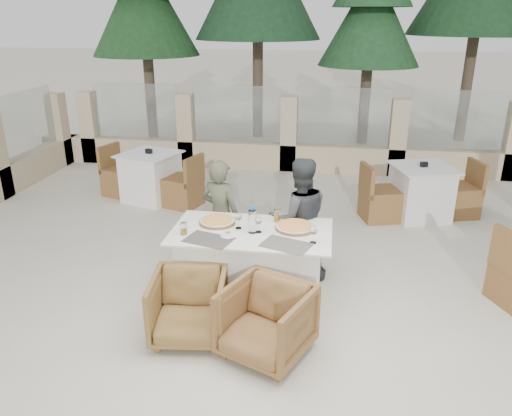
# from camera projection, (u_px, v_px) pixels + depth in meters

# --- Properties ---
(ground) EXTENTS (80.00, 80.00, 0.00)m
(ground) POSITION_uv_depth(u_px,v_px,m) (246.00, 299.00, 5.24)
(ground) COLOR beige
(ground) RESTS_ON ground
(sand_patch) EXTENTS (30.00, 16.00, 0.01)m
(sand_patch) POSITION_uv_depth(u_px,v_px,m) (311.00, 97.00, 18.14)
(sand_patch) COLOR beige
(sand_patch) RESTS_ON ground
(perimeter_wall_far) EXTENTS (10.00, 0.34, 1.60)m
(perimeter_wall_far) POSITION_uv_depth(u_px,v_px,m) (289.00, 128.00, 9.37)
(perimeter_wall_far) COLOR beige
(perimeter_wall_far) RESTS_ON ground
(pine_far_left) EXTENTS (2.42, 2.42, 5.50)m
(pine_far_left) POSITION_uv_depth(u_px,v_px,m) (145.00, 17.00, 11.19)
(pine_far_left) COLOR #1E4720
(pine_far_left) RESTS_ON ground
(pine_centre) EXTENTS (2.20, 2.20, 5.00)m
(pine_centre) POSITION_uv_depth(u_px,v_px,m) (370.00, 30.00, 10.76)
(pine_centre) COLOR #214F28
(pine_centre) RESTS_ON ground
(dining_table) EXTENTS (1.60, 0.90, 0.77)m
(dining_table) POSITION_uv_depth(u_px,v_px,m) (252.00, 265.00, 5.14)
(dining_table) COLOR white
(dining_table) RESTS_ON ground
(placemat_near_left) EXTENTS (0.52, 0.41, 0.00)m
(placemat_near_left) POSITION_uv_depth(u_px,v_px,m) (209.00, 240.00, 4.79)
(placemat_near_left) COLOR #504A45
(placemat_near_left) RESTS_ON dining_table
(placemat_near_right) EXTENTS (0.53, 0.43, 0.00)m
(placemat_near_right) POSITION_uv_depth(u_px,v_px,m) (286.00, 245.00, 4.68)
(placemat_near_right) COLOR #615D53
(placemat_near_right) RESTS_ON dining_table
(pizza_left) EXTENTS (0.43, 0.43, 0.05)m
(pizza_left) POSITION_uv_depth(u_px,v_px,m) (217.00, 221.00, 5.17)
(pizza_left) COLOR orange
(pizza_left) RESTS_ON dining_table
(pizza_right) EXTENTS (0.50, 0.50, 0.05)m
(pizza_right) POSITION_uv_depth(u_px,v_px,m) (295.00, 227.00, 5.03)
(pizza_right) COLOR orange
(pizza_right) RESTS_ON dining_table
(water_bottle) EXTENTS (0.11, 0.11, 0.28)m
(water_bottle) POSITION_uv_depth(u_px,v_px,m) (252.00, 219.00, 4.91)
(water_bottle) COLOR #BEE4F9
(water_bottle) RESTS_ON dining_table
(wine_glass_centre) EXTENTS (0.10, 0.10, 0.18)m
(wine_glass_centre) POSITION_uv_depth(u_px,v_px,m) (238.00, 220.00, 5.02)
(wine_glass_centre) COLOR silver
(wine_glass_centre) RESTS_ON dining_table
(wine_glass_near) EXTENTS (0.10, 0.10, 0.18)m
(wine_glass_near) POSITION_uv_depth(u_px,v_px,m) (258.00, 224.00, 4.93)
(wine_glass_near) COLOR white
(wine_glass_near) RESTS_ON dining_table
(wine_glass_corner) EXTENTS (0.09, 0.09, 0.18)m
(wine_glass_corner) POSITION_uv_depth(u_px,v_px,m) (314.00, 234.00, 4.70)
(wine_glass_corner) COLOR white
(wine_glass_corner) RESTS_ON dining_table
(beer_glass_left) EXTENTS (0.07, 0.07, 0.13)m
(beer_glass_left) POSITION_uv_depth(u_px,v_px,m) (184.00, 229.00, 4.89)
(beer_glass_left) COLOR #C58A1B
(beer_glass_left) RESTS_ON dining_table
(beer_glass_right) EXTENTS (0.09, 0.09, 0.14)m
(beer_glass_right) POSITION_uv_depth(u_px,v_px,m) (277.00, 215.00, 5.20)
(beer_glass_right) COLOR orange
(beer_glass_right) RESTS_ON dining_table
(olive_dish) EXTENTS (0.14, 0.14, 0.04)m
(olive_dish) POSITION_uv_depth(u_px,v_px,m) (228.00, 234.00, 4.87)
(olive_dish) COLOR white
(olive_dish) RESTS_ON dining_table
(armchair_far_left) EXTENTS (0.66, 0.67, 0.56)m
(armchair_far_left) POSITION_uv_depth(u_px,v_px,m) (219.00, 248.00, 5.77)
(armchair_far_left) COLOR brown
(armchair_far_left) RESTS_ON ground
(armchair_far_right) EXTENTS (0.67, 0.68, 0.58)m
(armchair_far_right) POSITION_uv_depth(u_px,v_px,m) (291.00, 253.00, 5.61)
(armchair_far_right) COLOR brown
(armchair_far_right) RESTS_ON ground
(armchair_near_left) EXTENTS (0.74, 0.76, 0.62)m
(armchair_near_left) POSITION_uv_depth(u_px,v_px,m) (189.00, 307.00, 4.53)
(armchair_near_left) COLOR brown
(armchair_near_left) RESTS_ON ground
(armchair_near_right) EXTENTS (0.91, 0.92, 0.64)m
(armchair_near_right) POSITION_uv_depth(u_px,v_px,m) (266.00, 322.00, 4.29)
(armchair_near_right) COLOR brown
(armchair_near_right) RESTS_ON ground
(diner_left) EXTENTS (0.55, 0.45, 1.31)m
(diner_left) POSITION_uv_depth(u_px,v_px,m) (221.00, 215.00, 5.69)
(diner_left) COLOR #4E513B
(diner_left) RESTS_ON ground
(diner_right) EXTENTS (0.80, 0.70, 1.40)m
(diner_right) POSITION_uv_depth(u_px,v_px,m) (299.00, 220.00, 5.46)
(diner_right) COLOR #3A3D3F
(diner_right) RESTS_ON ground
(bg_table_a) EXTENTS (1.81, 1.28, 0.77)m
(bg_table_a) POSITION_uv_depth(u_px,v_px,m) (151.00, 177.00, 7.94)
(bg_table_a) COLOR white
(bg_table_a) RESTS_ON ground
(bg_table_b) EXTENTS (1.80, 1.25, 0.77)m
(bg_table_b) POSITION_uv_depth(u_px,v_px,m) (420.00, 192.00, 7.25)
(bg_table_b) COLOR silver
(bg_table_b) RESTS_ON ground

